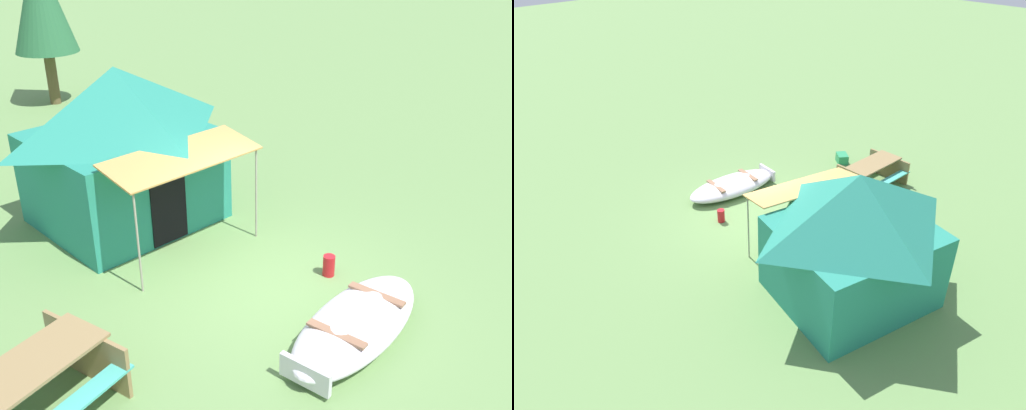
# 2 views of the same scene
# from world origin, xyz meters

# --- Properties ---
(ground_plane) EXTENTS (80.00, 80.00, 0.00)m
(ground_plane) POSITION_xyz_m (0.00, 0.00, 0.00)
(ground_plane) COLOR #678E4F
(beached_rowboat) EXTENTS (2.99, 1.48, 0.45)m
(beached_rowboat) POSITION_xyz_m (-0.50, -1.71, 0.23)
(beached_rowboat) COLOR silver
(beached_rowboat) RESTS_ON ground_plane
(canvas_cabin_tent) EXTENTS (3.93, 4.49, 3.02)m
(canvas_cabin_tent) POSITION_xyz_m (0.63, 3.57, 1.57)
(canvas_cabin_tent) COLOR #25846F
(canvas_cabin_tent) RESTS_ON ground_plane
(picnic_table) EXTENTS (1.90, 1.53, 0.80)m
(picnic_table) POSITION_xyz_m (-3.86, 0.99, 0.50)
(picnic_table) COLOR olive
(picnic_table) RESTS_ON ground_plane
(fuel_can) EXTENTS (0.25, 0.25, 0.36)m
(fuel_can) POSITION_xyz_m (0.79, -0.70, 0.18)
(fuel_can) COLOR red
(fuel_can) RESTS_ON ground_plane
(pine_tree_back_left) EXTENTS (1.92, 1.92, 4.72)m
(pine_tree_back_left) POSITION_xyz_m (5.49, 10.99, 3.14)
(pine_tree_back_left) COLOR brown
(pine_tree_back_left) RESTS_ON ground_plane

